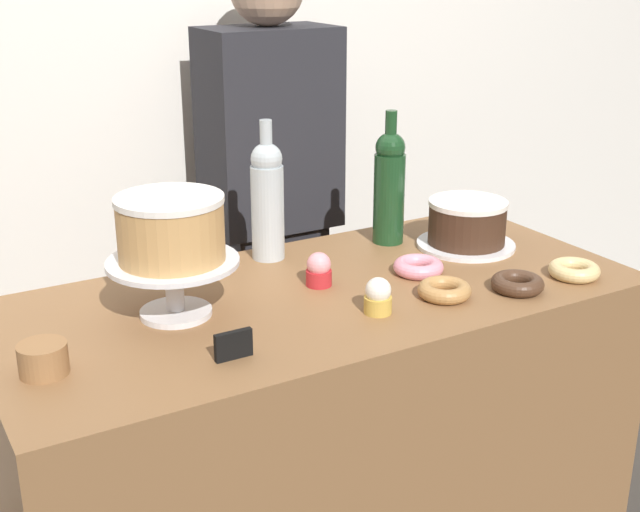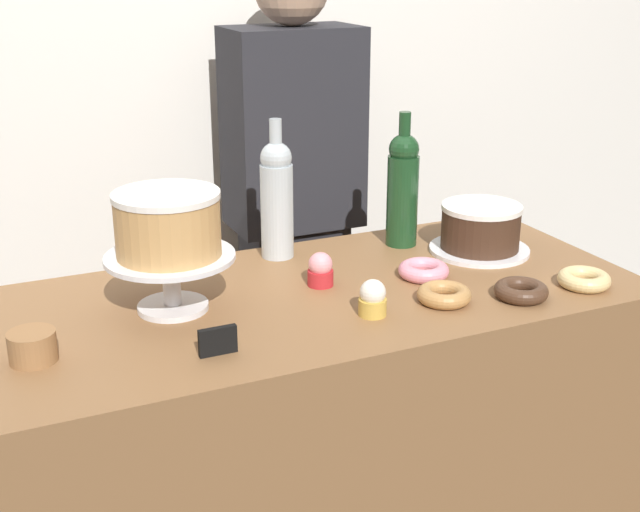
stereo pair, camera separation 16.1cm
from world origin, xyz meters
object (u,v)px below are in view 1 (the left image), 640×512
object	(u,v)px
wine_bottle_green	(389,185)
cupcake_strawberry	(319,270)
donut_glazed	(574,270)
cookie_stack	(43,359)
donut_maple	(444,290)
cake_stand_pedestal	(174,277)
white_layer_cake	(171,228)
wine_bottle_clear	(268,198)
donut_chocolate	(517,283)
chocolate_round_cake	(467,222)
price_sign_chalkboard	(233,345)
barista_figure	(272,228)
cupcake_vanilla	(378,297)
donut_pink	(418,267)

from	to	relation	value
wine_bottle_green	cupcake_strawberry	distance (m)	0.35
donut_glazed	cookie_stack	xyz separation A→B (m)	(-1.12, 0.13, 0.01)
donut_glazed	donut_maple	xyz separation A→B (m)	(-0.32, 0.05, 0.00)
cake_stand_pedestal	white_layer_cake	world-z (taller)	white_layer_cake
cake_stand_pedestal	wine_bottle_clear	world-z (taller)	wine_bottle_clear
cookie_stack	donut_chocolate	bearing A→B (deg)	-7.28
cupcake_strawberry	donut_glazed	world-z (taller)	cupcake_strawberry
cake_stand_pedestal	chocolate_round_cake	xyz separation A→B (m)	(0.76, 0.03, -0.02)
cookie_stack	white_layer_cake	bearing A→B (deg)	22.78
chocolate_round_cake	donut_maple	xyz separation A→B (m)	(-0.24, -0.23, -0.05)
chocolate_round_cake	price_sign_chalkboard	distance (m)	0.78
donut_maple	price_sign_chalkboard	size ratio (longest dim) A/B	1.60
wine_bottle_clear	price_sign_chalkboard	xyz separation A→B (m)	(-0.29, -0.43, -0.12)
chocolate_round_cake	donut_glazed	world-z (taller)	chocolate_round_cake
wine_bottle_clear	barista_figure	bearing A→B (deg)	62.76
cookie_stack	price_sign_chalkboard	size ratio (longest dim) A/B	1.20
donut_glazed	chocolate_round_cake	bearing A→B (deg)	105.48
wine_bottle_clear	cupcake_vanilla	bearing A→B (deg)	-83.98
cupcake_strawberry	donut_maple	world-z (taller)	cupcake_strawberry
price_sign_chalkboard	cupcake_strawberry	bearing A→B (deg)	36.53
white_layer_cake	donut_glazed	xyz separation A→B (m)	(0.84, -0.24, -0.16)
cake_stand_pedestal	wine_bottle_clear	size ratio (longest dim) A/B	0.79
donut_glazed	barista_figure	size ratio (longest dim) A/B	0.07
cupcake_vanilla	cookie_stack	size ratio (longest dim) A/B	0.88
donut_maple	price_sign_chalkboard	bearing A→B (deg)	-175.85
wine_bottle_green	cupcake_strawberry	bearing A→B (deg)	-150.60
cake_stand_pedestal	donut_glazed	world-z (taller)	cake_stand_pedestal
cupcake_vanilla	donut_maple	bearing A→B (deg)	-1.03
chocolate_round_cake	cupcake_strawberry	world-z (taller)	chocolate_round_cake
cake_stand_pedestal	cupcake_strawberry	xyz separation A→B (m)	(0.32, -0.00, -0.05)
white_layer_cake	cookie_stack	xyz separation A→B (m)	(-0.28, -0.12, -0.15)
price_sign_chalkboard	cookie_stack	bearing A→B (deg)	160.02
wine_bottle_green	wine_bottle_clear	xyz separation A→B (m)	(-0.30, 0.04, 0.00)
wine_bottle_green	donut_chocolate	size ratio (longest dim) A/B	2.91
wine_bottle_clear	donut_glazed	xyz separation A→B (m)	(0.52, -0.45, -0.13)
cake_stand_pedestal	cookie_stack	xyz separation A→B (m)	(-0.28, -0.12, -0.05)
cupcake_vanilla	barista_figure	xyz separation A→B (m)	(0.16, 0.79, -0.11)
cake_stand_pedestal	cupcake_vanilla	xyz separation A→B (m)	(0.35, -0.19, -0.05)
cake_stand_pedestal	price_sign_chalkboard	world-z (taller)	cake_stand_pedestal
wine_bottle_green	barista_figure	world-z (taller)	barista_figure
donut_glazed	cookie_stack	world-z (taller)	cookie_stack
cupcake_vanilla	wine_bottle_clear	bearing A→B (deg)	96.02
white_layer_cake	chocolate_round_cake	bearing A→B (deg)	2.57
donut_pink	wine_bottle_clear	bearing A→B (deg)	132.67
cookie_stack	donut_pink	bearing A→B (deg)	4.32
donut_glazed	cookie_stack	bearing A→B (deg)	173.59
white_layer_cake	wine_bottle_green	distance (m)	0.64
cake_stand_pedestal	donut_pink	size ratio (longest dim) A/B	2.31
wine_bottle_clear	cookie_stack	size ratio (longest dim) A/B	3.87
donut_chocolate	cookie_stack	size ratio (longest dim) A/B	1.33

